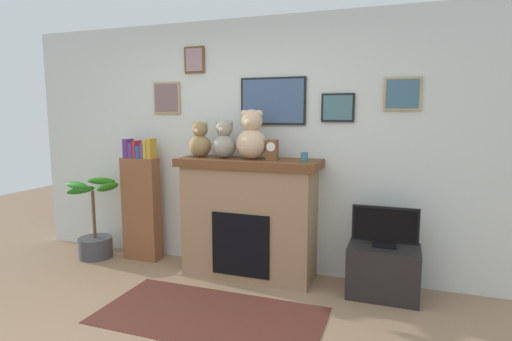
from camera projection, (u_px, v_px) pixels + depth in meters
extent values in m
cube|color=silver|center=(242.00, 146.00, 4.38)|extent=(5.20, 0.12, 2.60)
cube|color=black|center=(273.00, 101.00, 4.13)|extent=(0.68, 0.02, 0.47)
cube|color=#41597E|center=(272.00, 101.00, 4.12)|extent=(0.64, 0.00, 0.43)
cube|color=brown|center=(194.00, 60.00, 4.36)|extent=(0.23, 0.02, 0.28)
cube|color=gray|center=(194.00, 60.00, 4.35)|extent=(0.19, 0.00, 0.24)
cube|color=tan|center=(167.00, 98.00, 4.53)|extent=(0.32, 0.02, 0.35)
cube|color=#785C60|center=(166.00, 98.00, 4.52)|extent=(0.28, 0.00, 0.31)
cube|color=black|center=(338.00, 108.00, 3.92)|extent=(0.31, 0.02, 0.27)
cube|color=#436E76|center=(338.00, 108.00, 3.91)|extent=(0.27, 0.00, 0.23)
cube|color=tan|center=(402.00, 94.00, 3.71)|extent=(0.32, 0.02, 0.30)
cube|color=#3F637D|center=(402.00, 94.00, 3.70)|extent=(0.28, 0.00, 0.26)
cube|color=#987452|center=(249.00, 222.00, 4.14)|extent=(1.30, 0.48, 1.12)
cube|color=brown|center=(249.00, 163.00, 4.06)|extent=(1.42, 0.54, 0.08)
cube|color=black|center=(240.00, 245.00, 3.94)|extent=(0.58, 0.02, 0.61)
cube|color=brown|center=(141.00, 209.00, 4.61)|extent=(0.42, 0.16, 1.15)
cube|color=#532A75|center=(128.00, 148.00, 4.56)|extent=(0.06, 0.13, 0.21)
cube|color=#563270|center=(133.00, 150.00, 4.54)|extent=(0.06, 0.13, 0.17)
cube|color=#B8272C|center=(137.00, 149.00, 4.53)|extent=(0.03, 0.13, 0.20)
cube|color=#2A4E8C|center=(141.00, 152.00, 4.51)|extent=(0.05, 0.13, 0.14)
cube|color=#623B7A|center=(144.00, 151.00, 4.50)|extent=(0.03, 0.13, 0.17)
cube|color=gold|center=(148.00, 149.00, 4.48)|extent=(0.04, 0.13, 0.20)
cube|color=gold|center=(152.00, 149.00, 4.46)|extent=(0.05, 0.13, 0.22)
cylinder|color=#3F3F44|center=(96.00, 247.00, 4.72)|extent=(0.38, 0.38, 0.23)
cylinder|color=brown|center=(94.00, 214.00, 4.67)|extent=(0.04, 0.04, 0.55)
ellipsoid|color=#266B16|center=(108.00, 187.00, 4.56)|extent=(0.12, 0.36, 0.08)
ellipsoid|color=#277213|center=(101.00, 181.00, 4.79)|extent=(0.37, 0.14, 0.08)
ellipsoid|color=#297A23|center=(81.00, 190.00, 4.74)|extent=(0.18, 0.37, 0.08)
ellipsoid|color=#22791E|center=(77.00, 185.00, 4.46)|extent=(0.37, 0.18, 0.08)
cube|color=black|center=(383.00, 271.00, 3.69)|extent=(0.62, 0.40, 0.47)
cube|color=black|center=(384.00, 244.00, 3.66)|extent=(0.20, 0.14, 0.04)
cube|color=black|center=(385.00, 224.00, 3.63)|extent=(0.57, 0.03, 0.32)
cube|color=black|center=(385.00, 225.00, 3.62)|extent=(0.53, 0.00, 0.28)
cube|color=#51251D|center=(210.00, 315.00, 3.36)|extent=(1.84, 0.93, 0.01)
cylinder|color=teal|center=(304.00, 157.00, 3.84)|extent=(0.07, 0.07, 0.08)
cube|color=brown|center=(272.00, 150.00, 3.94)|extent=(0.11, 0.08, 0.19)
cylinder|color=white|center=(271.00, 147.00, 3.90)|extent=(0.09, 0.01, 0.09)
sphere|color=olive|center=(200.00, 146.00, 4.20)|extent=(0.23, 0.23, 0.23)
sphere|color=olive|center=(200.00, 129.00, 4.17)|extent=(0.16, 0.16, 0.16)
sphere|color=olive|center=(195.00, 125.00, 4.18)|extent=(0.06, 0.06, 0.06)
sphere|color=olive|center=(205.00, 125.00, 4.15)|extent=(0.06, 0.06, 0.06)
sphere|color=beige|center=(197.00, 130.00, 4.11)|extent=(0.05, 0.05, 0.05)
sphere|color=gray|center=(224.00, 146.00, 4.10)|extent=(0.24, 0.24, 0.24)
sphere|color=gray|center=(224.00, 128.00, 4.08)|extent=(0.17, 0.17, 0.17)
sphere|color=gray|center=(219.00, 123.00, 4.09)|extent=(0.06, 0.06, 0.06)
sphere|color=gray|center=(230.00, 123.00, 4.05)|extent=(0.06, 0.06, 0.06)
sphere|color=beige|center=(221.00, 129.00, 4.02)|extent=(0.05, 0.05, 0.05)
sphere|color=#D2AE87|center=(252.00, 144.00, 4.00)|extent=(0.30, 0.30, 0.30)
sphere|color=#D2AE87|center=(252.00, 121.00, 3.97)|extent=(0.22, 0.22, 0.22)
sphere|color=#D2AE87|center=(244.00, 114.00, 3.99)|extent=(0.08, 0.08, 0.08)
sphere|color=#D2AE87|center=(259.00, 114.00, 3.94)|extent=(0.08, 0.08, 0.08)
sphere|color=beige|center=(248.00, 122.00, 3.89)|extent=(0.06, 0.06, 0.06)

